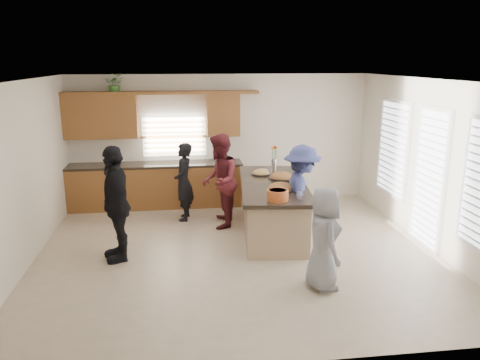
{
  "coord_description": "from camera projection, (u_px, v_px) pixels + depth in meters",
  "views": [
    {
      "loc": [
        -0.88,
        -7.18,
        3.11
      ],
      "look_at": [
        0.09,
        0.31,
        1.15
      ],
      "focal_mm": 35.0,
      "sensor_mm": 36.0,
      "label": 1
    }
  ],
  "objects": [
    {
      "name": "floor",
      "position": [
        237.0,
        252.0,
        7.78
      ],
      "size": [
        6.5,
        6.5,
        0.0
      ],
      "primitive_type": "plane",
      "color": "#CAB296",
      "rests_on": "ground"
    },
    {
      "name": "room_shell",
      "position": [
        237.0,
        139.0,
        7.3
      ],
      "size": [
        6.52,
        6.02,
        2.81
      ],
      "color": "silver",
      "rests_on": "ground"
    },
    {
      "name": "back_cabinetry",
      "position": [
        153.0,
        165.0,
        9.99
      ],
      "size": [
        4.08,
        0.66,
        2.46
      ],
      "color": "brown",
      "rests_on": "ground"
    },
    {
      "name": "right_wall_glazing",
      "position": [
        431.0,
        169.0,
        7.72
      ],
      "size": [
        0.06,
        4.0,
        2.25
      ],
      "color": "white",
      "rests_on": "ground"
    },
    {
      "name": "island",
      "position": [
        273.0,
        209.0,
        8.54
      ],
      "size": [
        1.44,
        2.81,
        0.95
      ],
      "rotation": [
        0.0,
        0.0,
        -0.11
      ],
      "color": "tan",
      "rests_on": "ground"
    },
    {
      "name": "platter_front",
      "position": [
        281.0,
        188.0,
        7.95
      ],
      "size": [
        0.48,
        0.48,
        0.2
      ],
      "color": "black",
      "rests_on": "island"
    },
    {
      "name": "platter_mid",
      "position": [
        281.0,
        177.0,
        8.7
      ],
      "size": [
        0.48,
        0.48,
        0.19
      ],
      "color": "black",
      "rests_on": "island"
    },
    {
      "name": "platter_back",
      "position": [
        261.0,
        173.0,
        9.0
      ],
      "size": [
        0.37,
        0.37,
        0.15
      ],
      "color": "black",
      "rests_on": "island"
    },
    {
      "name": "salad_bowl",
      "position": [
        278.0,
        195.0,
        7.34
      ],
      "size": [
        0.34,
        0.34,
        0.17
      ],
      "color": "#C15523",
      "rests_on": "island"
    },
    {
      "name": "clear_cup",
      "position": [
        300.0,
        195.0,
        7.44
      ],
      "size": [
        0.09,
        0.09,
        0.11
      ],
      "primitive_type": "cylinder",
      "color": "white",
      "rests_on": "island"
    },
    {
      "name": "plate_stack",
      "position": [
        262.0,
        171.0,
        9.19
      ],
      "size": [
        0.21,
        0.21,
        0.05
      ],
      "primitive_type": "cylinder",
      "color": "#B28AC9",
      "rests_on": "island"
    },
    {
      "name": "flower_vase",
      "position": [
        274.0,
        156.0,
        9.52
      ],
      "size": [
        0.14,
        0.14,
        0.45
      ],
      "color": "silver",
      "rests_on": "island"
    },
    {
      "name": "potted_plant",
      "position": [
        115.0,
        84.0,
        9.56
      ],
      "size": [
        0.4,
        0.35,
        0.43
      ],
      "primitive_type": "imported",
      "rotation": [
        0.0,
        0.0,
        0.03
      ],
      "color": "#3E7F32",
      "rests_on": "back_cabinetry"
    },
    {
      "name": "woman_left_back",
      "position": [
        184.0,
        182.0,
        9.17
      ],
      "size": [
        0.42,
        0.59,
        1.54
      ],
      "primitive_type": "imported",
      "rotation": [
        0.0,
        0.0,
        -1.66
      ],
      "color": "black",
      "rests_on": "ground"
    },
    {
      "name": "woman_left_mid",
      "position": [
        220.0,
        181.0,
        8.76
      ],
      "size": [
        0.78,
        0.95,
        1.78
      ],
      "primitive_type": "imported",
      "rotation": [
        0.0,
        0.0,
        -1.7
      ],
      "color": "maroon",
      "rests_on": "ground"
    },
    {
      "name": "woman_left_front",
      "position": [
        116.0,
        204.0,
        7.29
      ],
      "size": [
        0.73,
        1.16,
        1.84
      ],
      "primitive_type": "imported",
      "rotation": [
        0.0,
        0.0,
        -1.29
      ],
      "color": "black",
      "rests_on": "ground"
    },
    {
      "name": "woman_right_back",
      "position": [
        302.0,
        195.0,
        7.98
      ],
      "size": [
        0.71,
        1.15,
        1.72
      ],
      "primitive_type": "imported",
      "rotation": [
        0.0,
        0.0,
        1.5
      ],
      "color": "navy",
      "rests_on": "ground"
    },
    {
      "name": "woman_right_front",
      "position": [
        324.0,
        238.0,
        6.4
      ],
      "size": [
        0.51,
        0.74,
        1.45
      ],
      "primitive_type": "imported",
      "rotation": [
        0.0,
        0.0,
        1.63
      ],
      "color": "gray",
      "rests_on": "ground"
    }
  ]
}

